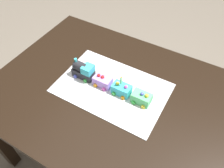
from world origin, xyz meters
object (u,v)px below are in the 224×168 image
dining_table (116,106)px  cake_car_tanker_turquoise (122,89)px  cake_locomotive (83,70)px  birthday_candle (121,80)px  cake_car_gondola_lavender (103,81)px  cake_car_caboose_mint_green (142,98)px

dining_table → cake_car_tanker_turquoise: 0.14m
cake_locomotive → birthday_candle: birthday_candle is taller
cake_locomotive → cake_car_tanker_turquoise: size_ratio=1.40×
cake_locomotive → birthday_candle: bearing=0.0°
cake_car_gondola_lavender → birthday_candle: bearing=-0.0°
cake_car_tanker_turquoise → cake_car_caboose_mint_green: (0.12, 0.00, 0.00)m
cake_locomotive → cake_car_gondola_lavender: size_ratio=1.40×
dining_table → birthday_candle: bearing=58.4°
cake_locomotive → birthday_candle: size_ratio=2.39×
cake_car_gondola_lavender → birthday_candle: 0.13m
cake_locomotive → birthday_candle: (0.24, 0.00, 0.05)m
cake_car_gondola_lavender → cake_car_tanker_turquoise: same height
cake_car_gondola_lavender → birthday_candle: size_ratio=1.71×
dining_table → cake_car_tanker_turquoise: (0.02, 0.02, 0.14)m
dining_table → birthday_candle: size_ratio=23.88×
cake_car_caboose_mint_green → birthday_candle: bearing=-180.0°
dining_table → birthday_candle: birthday_candle is taller
dining_table → cake_locomotive: bearing=174.7°
dining_table → cake_car_caboose_mint_green: 0.20m
dining_table → cake_locomotive: cake_locomotive is taller
dining_table → cake_car_gondola_lavender: bearing=168.1°
dining_table → cake_car_tanker_turquoise: bearing=48.8°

